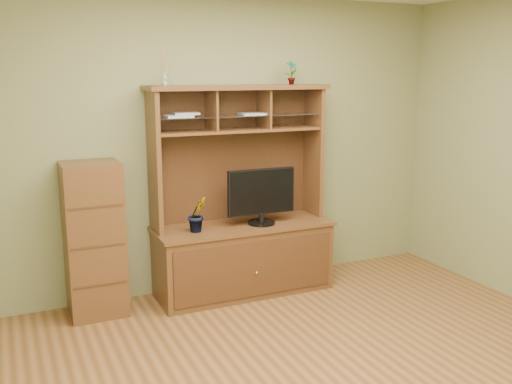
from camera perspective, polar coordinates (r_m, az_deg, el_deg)
room at (r=3.55m, az=8.45°, el=1.03°), size 4.54×4.04×2.74m
media_hutch at (r=5.27m, az=-1.39°, el=-4.52°), size 1.66×0.61×1.90m
monitor at (r=5.16m, az=0.56°, el=-0.31°), size 0.64×0.25×0.51m
orchid_plant at (r=4.97m, az=-5.88°, el=-2.22°), size 0.19×0.17×0.31m
top_plant at (r=5.35m, az=3.55°, el=11.86°), size 0.13×0.10×0.22m
reed_diffuser at (r=4.91m, az=-9.10°, el=11.90°), size 0.06×0.06×0.32m
magazines at (r=5.03m, az=-5.07°, el=7.72°), size 0.93×0.19×0.04m
side_cabinet at (r=4.94m, az=-15.87°, el=-4.59°), size 0.46×0.42×1.30m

